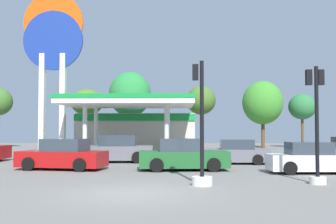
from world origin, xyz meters
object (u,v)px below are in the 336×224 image
object	(u,v)px
traffic_signal_0	(316,133)
tree_4	(263,103)
car_5	(312,159)
car_3	(63,156)
car_6	(115,150)
tree_1	(87,102)
traffic_signal_2	(201,150)
tree_2	(130,94)
car_2	(235,153)
tree_3	(201,101)
station_pole_sign	(53,50)
car_1	(183,156)
tree_5	(302,107)

from	to	relation	value
traffic_signal_0	tree_4	xyz separation A→B (m)	(3.81, 28.03, 2.84)
traffic_signal_0	car_5	bearing A→B (deg)	75.02
car_3	car_5	bearing A→B (deg)	-6.95
traffic_signal_0	car_6	bearing A→B (deg)	132.30
tree_1	tree_4	bearing A→B (deg)	-7.55
traffic_signal_2	tree_2	xyz separation A→B (m)	(-5.86, 29.26, 4.41)
traffic_signal_2	tree_2	bearing A→B (deg)	101.33
car_2	tree_3	world-z (taller)	tree_3
traffic_signal_0	traffic_signal_2	xyz separation A→B (m)	(-4.23, -0.51, -0.61)
car_5	station_pole_sign	bearing A→B (deg)	139.13
car_1	tree_1	bearing A→B (deg)	111.85
car_2	car_5	world-z (taller)	car_5
tree_4	car_5	bearing A→B (deg)	-96.62
car_5	traffic_signal_2	distance (m)	6.71
car_6	tree_2	size ratio (longest dim) A/B	0.57
tree_1	car_1	bearing A→B (deg)	-68.15
station_pole_sign	car_1	world-z (taller)	station_pole_sign
car_3	traffic_signal_2	distance (m)	8.59
station_pole_sign	tree_5	distance (m)	25.98
traffic_signal_0	car_3	bearing A→B (deg)	154.52
car_3	traffic_signal_2	xyz separation A→B (m)	(6.48, -5.61, 0.56)
tree_1	tree_5	xyz separation A→B (m)	(23.15, -1.79, -0.62)
car_5	tree_1	bearing A→B (deg)	120.86
car_6	tree_3	xyz separation A→B (m)	(6.33, 20.66, 4.36)
station_pole_sign	traffic_signal_0	world-z (taller)	station_pole_sign
car_2	station_pole_sign	bearing A→B (deg)	146.17
car_3	traffic_signal_0	xyz separation A→B (m)	(10.70, -5.10, 1.17)
car_3	car_6	world-z (taller)	car_6
car_3	tree_5	xyz separation A→B (m)	(18.79, 23.65, 3.62)
car_5	tree_1	world-z (taller)	tree_1
car_1	tree_5	distance (m)	27.33
tree_4	car_2	bearing A→B (deg)	-106.08
car_2	tree_4	distance (m)	20.58
traffic_signal_2	tree_3	world-z (taller)	tree_3
car_5	tree_3	distance (m)	27.23
car_2	car_3	size ratio (longest dim) A/B	0.88
car_3	traffic_signal_0	bearing A→B (deg)	-25.48
station_pole_sign	car_5	size ratio (longest dim) A/B	3.27
car_1	tree_3	distance (m)	25.89
traffic_signal_2	tree_2	distance (m)	30.17
car_6	tree_1	bearing A→B (deg)	106.75
car_1	tree_4	bearing A→B (deg)	69.60
tree_1	tree_3	world-z (taller)	tree_3
car_1	car_2	distance (m)	4.80
car_6	station_pole_sign	bearing A→B (deg)	128.33
car_5	car_1	bearing A→B (deg)	167.98
car_1	car_6	xyz separation A→B (m)	(-3.99, 4.74, 0.04)
car_2	tree_3	bearing A→B (deg)	91.78
car_6	traffic_signal_2	world-z (taller)	traffic_signal_2
station_pole_sign	car_5	world-z (taller)	station_pole_sign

